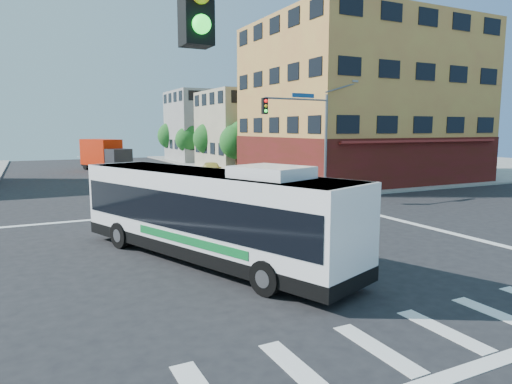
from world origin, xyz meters
name	(u,v)px	position (x,y,z in m)	size (l,w,h in m)	color
ground	(255,253)	(0.00, 0.00, 0.00)	(120.00, 120.00, 0.00)	black
sidewalk_ne	(367,162)	(35.00, 35.00, 0.07)	(50.00, 50.00, 0.15)	gray
corner_building_ne	(360,116)	(19.99, 18.48, 5.89)	(18.10, 15.44, 14.00)	gold
building_east_near	(256,130)	(16.98, 33.98, 4.51)	(12.06, 10.06, 9.00)	#B6AB8B
building_east_far	(213,126)	(16.98, 47.98, 5.01)	(12.06, 10.06, 10.00)	#969792
signal_mast_ne	(306,124)	(9.08, 10.62, 4.98)	(7.91, 1.13, 8.07)	slate
street_tree_a	(238,139)	(11.90, 27.92, 3.59)	(3.60, 3.60, 5.53)	#361F13
street_tree_b	(210,137)	(11.90, 35.92, 3.75)	(3.80, 3.80, 5.79)	#361F13
street_tree_c	(189,138)	(11.90, 43.92, 3.46)	(3.40, 3.40, 5.29)	#361F13
street_tree_d	(172,134)	(11.90, 51.92, 3.88)	(4.00, 4.00, 6.03)	#361F13
transit_bus	(207,213)	(-1.93, -0.11, 1.75)	(6.70, 12.21, 3.58)	black
box_truck	(105,156)	(0.23, 38.22, 1.70)	(4.83, 8.07, 3.50)	#252529
parked_car	(212,169)	(8.45, 26.46, 0.76)	(1.79, 4.45, 1.52)	#DBCF54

